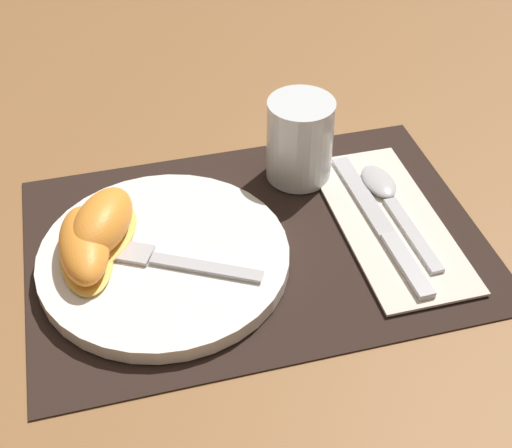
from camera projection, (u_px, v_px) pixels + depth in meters
ground_plane at (256, 242)px, 0.74m from camera, size 3.00×3.00×0.00m
placemat at (256, 241)px, 0.74m from camera, size 0.47×0.32×0.00m
plate at (164, 258)px, 0.71m from camera, size 0.25×0.25×0.02m
juice_glass at (300, 144)px, 0.79m from camera, size 0.07×0.07×0.10m
napkin at (389, 222)px, 0.76m from camera, size 0.11×0.24×0.00m
knife at (381, 225)px, 0.75m from camera, size 0.03×0.23×0.01m
spoon at (387, 195)px, 0.78m from camera, size 0.04×0.17×0.01m
fork at (159, 260)px, 0.69m from camera, size 0.17×0.10×0.00m
citrus_wedge_0 at (103, 225)px, 0.70m from camera, size 0.10×0.12×0.05m
citrus_wedge_1 at (84, 247)px, 0.68m from camera, size 0.05×0.11×0.04m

